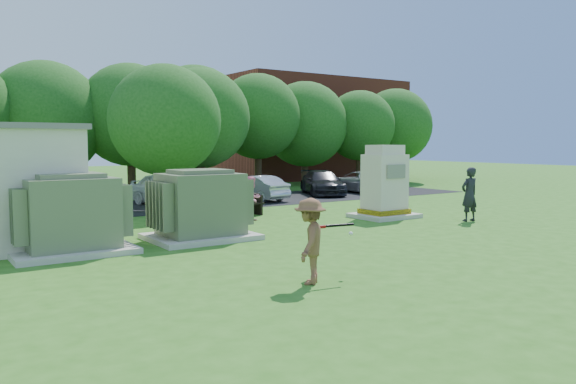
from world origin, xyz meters
TOP-DOWN VIEW (x-y plane):
  - ground at (0.00, 0.00)m, footprint 120.00×120.00m
  - brick_building at (18.00, 27.00)m, footprint 15.00×8.00m
  - parking_strip at (7.00, 13.50)m, footprint 20.00×6.00m
  - transformer_left at (-6.50, 4.50)m, footprint 3.00×2.40m
  - transformer_right at (-2.80, 4.50)m, footprint 3.00×2.40m
  - generator_cabinet at (5.10, 4.92)m, footprint 2.27×1.86m
  - picnic_table at (0.75, 8.86)m, footprint 1.94×1.45m
  - batter at (-3.30, -1.59)m, footprint 1.26×1.24m
  - person_by_generator at (6.93, 2.44)m, footprint 0.76×0.54m
  - person_at_picnic at (0.41, 6.91)m, footprint 0.94×0.83m
  - car_white at (-0.05, 13.57)m, footprint 2.74×4.69m
  - car_silver_a at (4.34, 13.20)m, footprint 1.94×3.95m
  - car_dark at (9.02, 13.79)m, footprint 3.58×4.90m
  - car_silver_b at (11.77, 13.81)m, footprint 2.23×4.48m
  - batting_equipment at (-2.65, -1.60)m, footprint 1.11×0.32m
  - tree_row at (1.75, 18.50)m, footprint 41.30×13.30m

SIDE VIEW (x-z plane):
  - ground at x=0.00m, z-range 0.00..0.00m
  - parking_strip at x=7.00m, z-range 0.00..0.01m
  - picnic_table at x=0.75m, z-range 0.10..0.93m
  - car_silver_b at x=11.77m, z-range 0.00..1.22m
  - car_silver_a at x=4.34m, z-range 0.00..1.25m
  - car_dark at x=9.02m, z-range 0.00..1.32m
  - car_white at x=-0.05m, z-range 0.00..1.50m
  - person_at_picnic at x=0.41m, z-range 0.00..1.64m
  - batter at x=-3.30m, z-range 0.00..1.74m
  - transformer_left at x=-6.50m, z-range -0.07..2.00m
  - transformer_right at x=-2.80m, z-range -0.07..2.00m
  - person_by_generator at x=6.93m, z-range 0.00..1.97m
  - batting_equipment at x=-2.65m, z-range 0.94..1.26m
  - generator_cabinet at x=5.10m, z-range -0.17..2.60m
  - brick_building at x=18.00m, z-range 0.00..8.00m
  - tree_row at x=1.75m, z-range 0.50..7.80m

